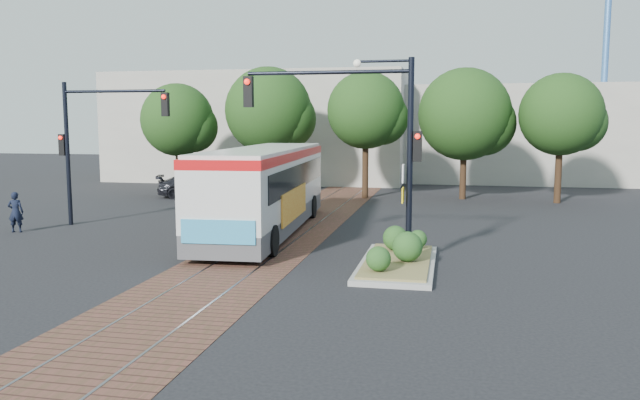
{
  "coord_description": "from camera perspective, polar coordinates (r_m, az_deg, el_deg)",
  "views": [
    {
      "loc": [
        6.29,
        -19.5,
        4.29
      ],
      "look_at": [
        1.8,
        1.92,
        1.6
      ],
      "focal_mm": 35.0,
      "sensor_mm": 36.0,
      "label": 1
    }
  ],
  "objects": [
    {
      "name": "trackbed",
      "position": [
        24.7,
        -3.09,
        -2.99
      ],
      "size": [
        3.6,
        40.0,
        0.02
      ],
      "color": "brown",
      "rests_on": "ground"
    },
    {
      "name": "parked_car",
      "position": [
        37.14,
        -11.09,
        1.3
      ],
      "size": [
        5.03,
        3.34,
        1.36
      ],
      "primitive_type": "imported",
      "rotation": [
        0.0,
        0.0,
        1.91
      ],
      "color": "black",
      "rests_on": "ground"
    },
    {
      "name": "crane",
      "position": [
        55.16,
        24.71,
        13.24
      ],
      "size": [
        8.0,
        0.5,
        18.0
      ],
      "color": "#3F72B2",
      "rests_on": "ground"
    },
    {
      "name": "officer",
      "position": [
        27.44,
        -26.07,
        -0.99
      ],
      "size": [
        0.68,
        0.54,
        1.62
      ],
      "primitive_type": "imported",
      "rotation": [
        0.0,
        0.0,
        3.43
      ],
      "color": "black",
      "rests_on": "ground"
    },
    {
      "name": "signal_pole_main",
      "position": [
        18.85,
        4.48,
        6.58
      ],
      "size": [
        5.49,
        0.46,
        6.0
      ],
      "color": "black",
      "rests_on": "ground"
    },
    {
      "name": "city_bus",
      "position": [
        24.69,
        -4.96,
        1.34
      ],
      "size": [
        3.45,
        12.64,
        3.34
      ],
      "rotation": [
        0.0,
        0.0,
        0.06
      ],
      "color": "#454548",
      "rests_on": "ground"
    },
    {
      "name": "warehouses",
      "position": [
        48.73,
        3.83,
        6.43
      ],
      "size": [
        40.0,
        13.0,
        8.0
      ],
      "color": "#ADA899",
      "rests_on": "ground"
    },
    {
      "name": "ground",
      "position": [
        20.93,
        -5.92,
        -4.86
      ],
      "size": [
        120.0,
        120.0,
        0.0
      ],
      "primitive_type": "plane",
      "color": "black",
      "rests_on": "ground"
    },
    {
      "name": "tree_row",
      "position": [
        36.28,
        3.84,
        7.88
      ],
      "size": [
        26.4,
        5.6,
        7.67
      ],
      "color": "#382314",
      "rests_on": "ground"
    },
    {
      "name": "traffic_island",
      "position": [
        19.07,
        7.2,
        -5.03
      ],
      "size": [
        2.2,
        5.2,
        1.13
      ],
      "color": "gray",
      "rests_on": "ground"
    },
    {
      "name": "signal_pole_left",
      "position": [
        27.69,
        -20.21,
        5.7
      ],
      "size": [
        4.99,
        0.34,
        6.0
      ],
      "color": "black",
      "rests_on": "ground"
    }
  ]
}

